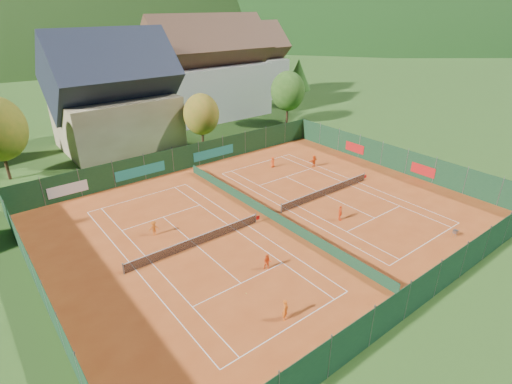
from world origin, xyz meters
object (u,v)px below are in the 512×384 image
object	(u,v)px
hotel_block_b	(245,66)
player_right_far_a	(273,162)
ball_hopper	(455,232)
player_right_far_b	(314,161)
hotel_block_a	(208,74)
player_left_near	(285,310)
player_right_near	(340,213)
chalet	(115,99)
player_left_mid	(267,262)
player_left_far	(154,228)

from	to	relation	value
hotel_block_b	player_right_far_a	world-z (taller)	hotel_block_b
ball_hopper	player_right_far_b	distance (m)	19.66
hotel_block_a	player_left_near	bearing A→B (deg)	-116.87
hotel_block_a	player_left_near	size ratio (longest dim) A/B	13.74
hotel_block_b	player_right_near	world-z (taller)	hotel_block_b
player_left_near	chalet	bearing A→B (deg)	53.30
player_right_far_b	player_left_mid	bearing A→B (deg)	32.53
chalet	hotel_block_a	size ratio (longest dim) A/B	0.75
hotel_block_a	player_right_near	bearing A→B (deg)	-105.15
ball_hopper	player_left_near	size ratio (longest dim) A/B	0.51
player_left_near	player_left_mid	xyz separation A→B (m)	(2.55, 4.91, -0.11)
hotel_block_a	player_right_near	xyz separation A→B (m)	(-10.98, -40.54, -6.63)
hotel_block_b	player_right_near	size ratio (longest dim) A/B	11.41
chalet	player_left_far	size ratio (longest dim) A/B	11.60
player_left_far	player_right_near	bearing A→B (deg)	165.12
chalet	hotel_block_a	distance (m)	19.94
player_left_near	player_right_near	xyz separation A→B (m)	(12.92, 6.63, -0.03)
chalet	player_right_near	world-z (taller)	chalet
player_right_far_a	player_left_mid	bearing A→B (deg)	48.11
hotel_block_b	ball_hopper	bearing A→B (deg)	-108.74
chalet	hotel_block_a	xyz separation A→B (m)	(19.00, 6.00, 0.76)
chalet	player_left_far	xyz separation A→B (m)	(-7.06, -26.10, -5.93)
hotel_block_a	ball_hopper	bearing A→B (deg)	-96.18
player_right_near	player_right_far_a	size ratio (longest dim) A/B	1.12
player_left_mid	player_right_far_a	xyz separation A→B (m)	(14.10, 16.03, -0.00)
player_right_near	player_right_far_a	distance (m)	14.79
hotel_block_b	player_right_far_b	world-z (taller)	hotel_block_b
player_right_near	ball_hopper	bearing A→B (deg)	-109.82
chalet	ball_hopper	distance (m)	45.40
player_right_far_b	hotel_block_a	bearing A→B (deg)	-98.76
player_right_near	player_right_far_a	world-z (taller)	player_right_near
ball_hopper	player_right_far_b	xyz separation A→B (m)	(2.21, 19.53, 0.22)
player_right_near	player_right_far_a	bearing A→B (deg)	21.23
hotel_block_a	ball_hopper	size ratio (longest dim) A/B	27.00
ball_hopper	player_right_far_b	bearing A→B (deg)	83.54
player_left_far	player_right_far_a	distance (m)	19.69
player_left_far	chalet	bearing A→B (deg)	-90.77
hotel_block_b	player_right_far_a	bearing A→B (deg)	-121.84
hotel_block_b	player_left_far	xyz separation A→B (m)	(-40.06, -40.10, -5.92)
ball_hopper	player_left_near	xyz separation A→B (m)	(-18.61, 1.68, 0.23)
hotel_block_a	hotel_block_b	xyz separation A→B (m)	(14.00, 8.00, -0.76)
ball_hopper	player_left_far	distance (m)	26.68
player_left_near	hotel_block_b	bearing A→B (deg)	25.60
player_left_near	player_left_far	size ratio (longest dim) A/B	1.13
player_left_near	ball_hopper	bearing A→B (deg)	-35.08
player_left_near	player_right_far_b	xyz separation A→B (m)	(20.82, 17.85, -0.01)
hotel_block_a	player_left_near	world-z (taller)	hotel_block_a
hotel_block_b	player_left_near	world-z (taller)	hotel_block_b
hotel_block_a	player_right_far_b	xyz separation A→B (m)	(-3.08, -29.32, -6.61)
player_right_near	player_right_far_b	world-z (taller)	player_right_far_b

